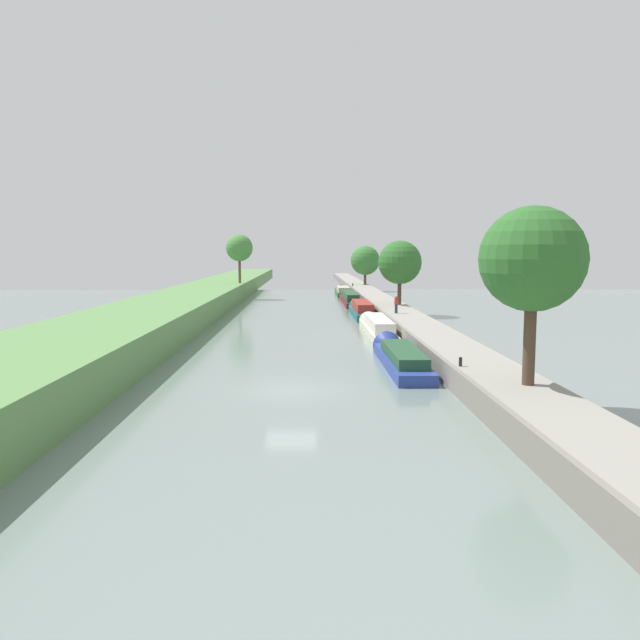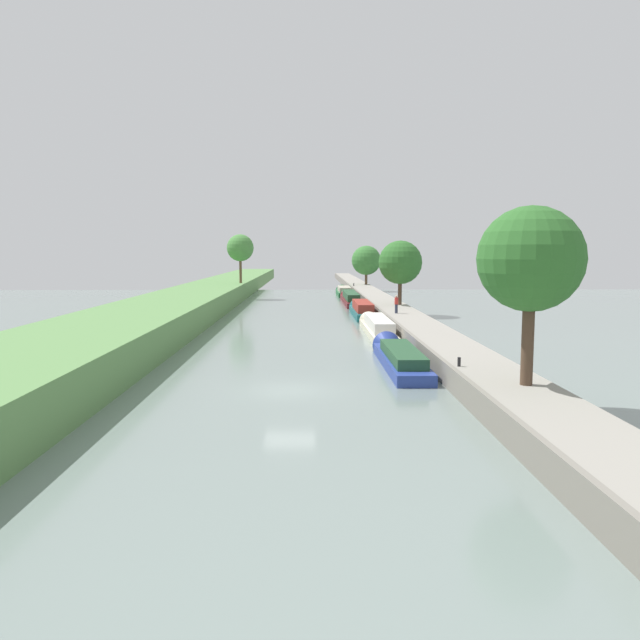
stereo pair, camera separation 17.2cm
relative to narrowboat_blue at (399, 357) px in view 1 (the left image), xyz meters
The scene contains 16 objects.
ground_plane 9.28m from the narrowboat_blue, 133.07° to the right, with size 160.00×160.00×0.00m, color slate.
left_grassy_bank 19.76m from the narrowboat_blue, 159.96° to the right, with size 8.47×260.00×2.29m.
right_towpath 7.56m from the narrowboat_blue, 63.47° to the right, with size 3.41×260.00×1.16m.
stone_quay 6.94m from the narrowboat_blue, 77.12° to the right, with size 0.25×260.00×1.21m.
narrowboat_blue is the anchor object (origin of this frame).
narrowboat_cream 14.15m from the narrowboat_blue, 88.96° to the left, with size 1.90×13.82×2.07m.
narrowboat_teal 28.49m from the narrowboat_blue, 89.54° to the left, with size 1.96×12.72×2.16m.
narrowboat_maroon 44.38m from the narrowboat_blue, 89.89° to the left, with size 1.85×17.05×2.10m.
narrowboat_green 59.38m from the narrowboat_blue, 89.92° to the left, with size 2.13×11.17×2.08m.
tree_rightbank_near 13.02m from the narrowboat_blue, 70.97° to the right, with size 4.39×4.39×7.49m.
tree_rightbank_midnear 29.09m from the narrowboat_blue, 81.50° to the left, with size 4.56×4.56×6.75m.
tree_rightbank_midfar 69.09m from the narrowboat_blue, 86.30° to the left, with size 4.98×4.98×6.59m.
tree_leftbank_downstream 54.21m from the narrowboat_blue, 106.24° to the left, with size 3.81×3.81×6.90m.
person_walking 19.61m from the narrowboat_blue, 82.36° to the left, with size 0.34×0.34×1.66m.
mooring_bollard_near 7.07m from the narrowboat_blue, 73.68° to the right, with size 0.16×0.16×0.45m.
mooring_bollard_far 63.96m from the narrowboat_blue, 88.23° to the left, with size 0.16×0.16×0.45m.
Camera 1 is at (0.76, -29.59, 6.76)m, focal length 34.65 mm.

